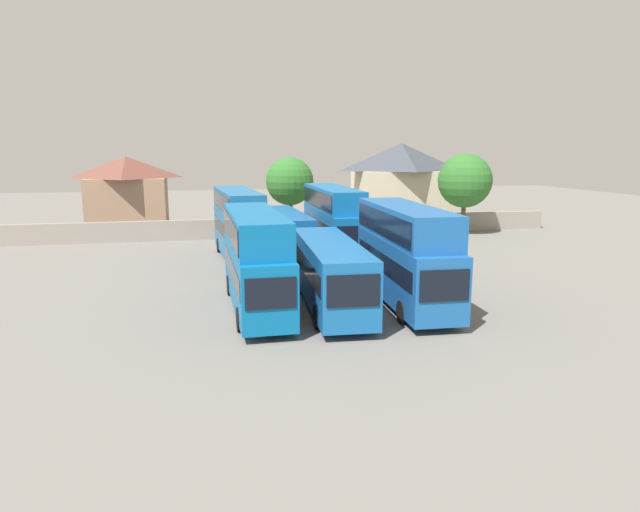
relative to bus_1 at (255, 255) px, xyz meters
The scene contains 12 objects.
ground 18.26m from the bus_1, 77.49° to the left, with size 140.00×140.00×0.00m, color slate.
depot_boundary_wall 24.05m from the bus_1, 80.62° to the left, with size 56.00×0.50×1.80m, color gray.
bus_1 is the anchor object (origin of this frame).
bus_2 3.88m from the bus_1, ahead, with size 3.28×11.23×3.42m.
bus_3 7.76m from the bus_1, ahead, with size 3.14×10.93×5.15m.
bus_4 13.48m from the bus_1, 89.07° to the left, with size 3.09×11.47×5.11m.
bus_5 14.31m from the bus_1, 74.64° to the left, with size 2.62×10.73×3.38m.
bus_6 15.88m from the bus_1, 61.86° to the left, with size 2.79×11.94×5.17m.
house_terrace_left 33.09m from the bus_1, 106.40° to the left, with size 7.84×7.28×7.33m.
house_terrace_centre 35.89m from the bus_1, 57.82° to the left, with size 9.93×6.63×8.68m.
tree_left_of_lot 31.14m from the bus_1, 44.22° to the left, with size 5.11×5.11×7.65m.
tree_behind_wall 26.97m from the bus_1, 76.68° to the left, with size 4.61×4.61×7.30m.
Camera 1 is at (-6.82, -27.44, 8.01)m, focal length 31.66 mm.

